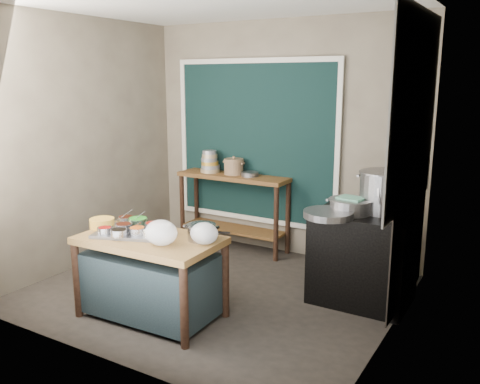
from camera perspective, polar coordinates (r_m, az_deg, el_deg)
The scene contains 31 objects.
floor at distance 5.28m, azimuth -2.93°, elevation -11.15°, with size 3.50×3.00×0.02m, color #29241F.
back_wall at distance 6.19m, azimuth 4.71°, elevation 5.91°, with size 3.50×0.02×2.80m, color #796F5D.
left_wall at distance 6.04m, azimuth -17.21°, elevation 5.23°, with size 0.02×3.00×2.80m, color #796F5D.
right_wall at distance 4.18m, azimuth 17.38°, elevation 2.21°, with size 0.02×3.00×2.80m, color #796F5D.
ceiling at distance 4.89m, azimuth -3.32°, elevation 20.77°, with size 3.50×3.00×0.02m, color #796F5D.
curtain_panel at distance 6.32m, azimuth 1.68°, elevation 5.63°, with size 2.10×0.02×1.90m, color black.
curtain_frame at distance 6.31m, azimuth 1.64°, elevation 5.62°, with size 2.22×0.03×2.02m, color beige, non-canonical shape.
tile_panel at distance 4.67m, azimuth 19.05°, elevation 8.69°, with size 0.02×1.70×1.70m, color #B2B2AA.
soot_patch at distance 4.97m, azimuth 18.41°, elevation -4.61°, with size 0.01×1.30×1.30m, color black.
wall_shelf at distance 5.01m, azimuth 18.39°, elevation 6.07°, with size 0.22×0.70×0.03m, color beige.
prep_table at distance 4.68m, azimuth -9.97°, elevation -9.41°, with size 1.25×0.72×0.75m, color brown.
back_counter at distance 6.42m, azimuth -0.76°, elevation -2.21°, with size 1.45×0.40×0.95m, color brown.
stove_block at distance 5.05m, azimuth 13.60°, elevation -7.32°, with size 0.90×0.68×0.85m, color black.
stove_top at distance 4.92m, azimuth 13.86°, elevation -2.48°, with size 0.92×0.69×0.03m, color black.
condiment_tray at distance 4.69m, azimuth -11.98°, elevation -4.41°, with size 0.63×0.45×0.03m, color gray.
condiment_bowls at distance 4.68m, azimuth -11.76°, elevation -3.83°, with size 0.63×0.49×0.07m.
yellow_basin at distance 4.93m, azimuth -15.23°, elevation -3.38°, with size 0.23×0.23×0.09m, color gold.
saucepan at distance 4.40m, azimuth -4.36°, elevation -4.51°, with size 0.26×0.26×0.14m, color gray, non-canonical shape.
plastic_bag_a at distance 4.30m, azimuth -8.85°, elevation -4.53°, with size 0.29×0.24×0.22m, color white.
plastic_bag_b at distance 4.29m, azimuth -4.04°, elevation -4.66°, with size 0.25×0.21×0.19m, color white.
bowl_stack at distance 6.49m, azimuth -3.41°, elevation 3.31°, with size 0.25×0.25×0.28m.
utensil_cup at distance 6.47m, azimuth -3.29°, elevation 2.57°, with size 0.14×0.14×0.09m, color gray.
ceramic_crock at distance 6.34m, azimuth -0.71°, elevation 2.79°, with size 0.26×0.26×0.17m, color brown, non-canonical shape.
wide_bowl at distance 6.20m, azimuth 1.11°, elevation 2.01°, with size 0.21×0.21×0.05m, color gray.
stock_pot at distance 4.96m, azimuth 15.94°, elevation 0.02°, with size 0.50×0.50×0.39m, color gray, non-canonical shape.
pot_lid at distance 4.91m, azimuth 16.47°, elevation -0.06°, with size 0.41×0.41×0.02m, color gray.
steamer at distance 4.87m, azimuth 12.33°, elevation -1.56°, with size 0.42×0.42×0.14m, color gray, non-canonical shape.
green_cloth at distance 4.85m, azimuth 12.37°, elevation -0.68°, with size 0.23×0.18×0.02m, color #539575.
shallow_pan at distance 4.69m, azimuth 9.89°, elevation -2.46°, with size 0.46×0.46×0.06m, color gray.
shelf_bowl_stack at distance 4.93m, azimuth 18.25°, elevation 6.78°, with size 0.14×0.14×0.11m.
shelf_bowl_green at distance 5.25m, azimuth 19.02°, elevation 6.70°, with size 0.12×0.12×0.04m, color gray.
Camera 1 is at (2.69, -4.02, 2.11)m, focal length 38.00 mm.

